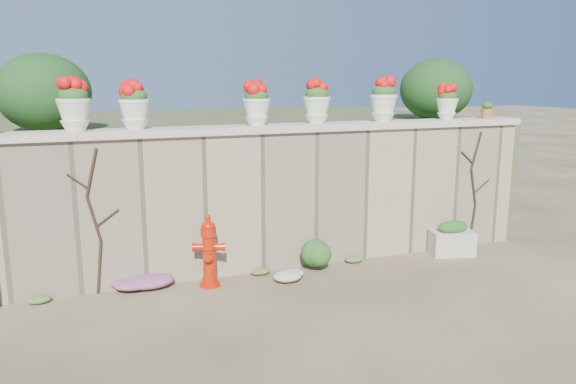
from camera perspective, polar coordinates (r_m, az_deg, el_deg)
name	(u,v)px	position (r m, az deg, el deg)	size (l,w,h in m)	color
ground	(338,309)	(6.98, 5.12, -11.77)	(80.00, 80.00, 0.00)	brown
stone_wall	(285,199)	(8.26, -0.26, -0.76)	(8.00, 0.40, 2.00)	tan
wall_cap	(285,128)	(8.10, -0.26, 6.52)	(8.10, 0.52, 0.10)	beige
raised_fill	(229,168)	(11.25, -6.06, 2.48)	(9.00, 6.00, 2.00)	#384C23
back_shrub_left	(44,93)	(8.75, -23.58, 9.23)	(1.30, 1.30, 1.10)	#143814
back_shrub_right	(436,89)	(10.76, 14.79, 10.05)	(1.30, 1.30, 1.10)	#143814
vine_left	(95,220)	(7.53, -19.02, -2.67)	(0.60, 0.04, 1.91)	black
vine_right	(474,188)	(9.69, 18.38, 0.43)	(0.60, 0.04, 1.91)	black
fire_hydrant	(209,251)	(7.59, -8.04, -5.93)	(0.43, 0.30, 0.98)	red
planter_box	(452,239)	(9.27, 16.32, -4.61)	(0.74, 0.55, 0.55)	beige
green_shrub	(323,251)	(8.18, 3.54, -6.02)	(0.62, 0.55, 0.58)	#1E5119
magenta_clump	(138,281)	(7.78, -15.01, -8.73)	(0.85, 0.57, 0.23)	#C527A8
white_flowers	(291,274)	(7.83, 0.28, -8.37)	(0.51, 0.41, 0.18)	white
urn_pot_0	(74,105)	(7.55, -20.93, 8.24)	(0.42, 0.42, 0.65)	silver
urn_pot_1	(134,105)	(7.59, -15.35, 8.49)	(0.40, 0.40, 0.62)	silver
urn_pot_2	(257,104)	(7.93, -3.20, 8.92)	(0.38, 0.38, 0.60)	silver
urn_pot_3	(317,102)	(8.26, 2.95, 9.10)	(0.40, 0.40, 0.63)	silver
urn_pot_4	(383,100)	(8.77, 9.67, 9.20)	(0.42, 0.42, 0.66)	silver
urn_pot_5	(447,103)	(9.42, 15.87, 8.73)	(0.35, 0.35, 0.54)	silver
terracotta_pot	(487,111)	(9.93, 19.57, 7.77)	(0.22, 0.22, 0.26)	#AA5F34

